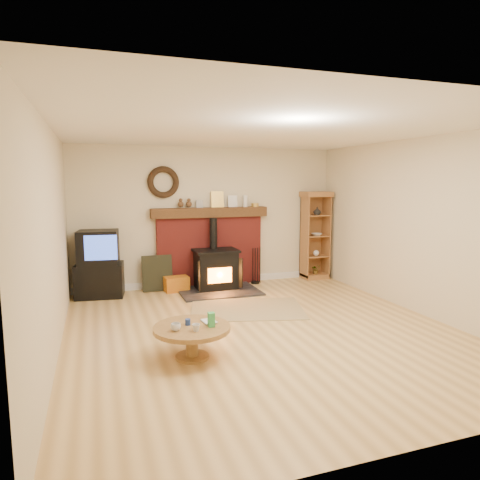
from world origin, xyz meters
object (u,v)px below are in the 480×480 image
object	(u,v)px
curio_cabinet	(315,235)
coffee_table	(192,332)
wood_stove	(216,270)
tv_unit	(99,265)

from	to	relation	value
curio_cabinet	coffee_table	bearing A→B (deg)	-135.81
wood_stove	curio_cabinet	world-z (taller)	curio_cabinet
wood_stove	coffee_table	bearing A→B (deg)	-110.70
curio_cabinet	coffee_table	xyz separation A→B (m)	(-3.23, -3.14, -0.58)
wood_stove	tv_unit	xyz separation A→B (m)	(-2.02, 0.19, 0.19)
curio_cabinet	coffee_table	size ratio (longest dim) A/B	2.05
tv_unit	coffee_table	bearing A→B (deg)	-73.05
wood_stove	curio_cabinet	size ratio (longest dim) A/B	0.79
coffee_table	curio_cabinet	bearing A→B (deg)	44.19
tv_unit	wood_stove	bearing A→B (deg)	-5.50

